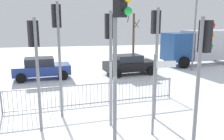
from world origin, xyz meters
TOP-DOWN VIEW (x-y plane):
  - traffic_light_rear_left at (0.35, 1.31)m, footprint 0.34×0.57m
  - traffic_light_foreground_left at (-1.56, 2.51)m, footprint 0.38×0.54m
  - traffic_light_rear_right at (0.14, -1.25)m, footprint 0.45×0.48m
  - traffic_light_mid_right at (2.26, 1.67)m, footprint 0.34×0.57m
  - traffic_light_mid_left at (2.63, -1.15)m, footprint 0.54×0.38m
  - traffic_light_foreground_right at (-2.31, 1.34)m, footprint 0.41×0.52m
  - direction_sign_post at (1.75, 0.14)m, footprint 0.79×0.09m
  - pedestrian_guard_railing at (-0.02, 3.46)m, footprint 8.10×0.95m
  - car_blue_mid at (-3.02, 9.43)m, footprint 3.98×2.31m
  - car_black_near at (3.32, 9.66)m, footprint 4.02×2.43m
  - delivery_truck at (10.88, 12.50)m, footprint 7.30×3.51m
  - street_lamp at (8.68, 10.04)m, footprint 0.36×0.36m
  - bare_tree_left at (6.55, 20.05)m, footprint 1.55×1.48m

SIDE VIEW (x-z plane):
  - pedestrian_guard_railing at x=-0.02m, z-range 0.02..1.09m
  - car_blue_mid at x=-3.02m, z-range 0.03..1.50m
  - car_black_near at x=3.32m, z-range 0.03..1.50m
  - direction_sign_post at x=1.75m, z-range 0.18..3.07m
  - delivery_truck at x=10.88m, z-range 0.19..3.29m
  - bare_tree_left at x=6.55m, z-range -0.03..5.10m
  - traffic_light_foreground_right at x=-2.31m, z-range 0.95..5.04m
  - traffic_light_mid_left at x=2.63m, z-range 0.96..5.05m
  - traffic_light_rear_left at x=0.35m, z-range 1.01..5.34m
  - traffic_light_mid_right at x=2.26m, z-range 1.04..5.51m
  - traffic_light_foreground_left at x=-1.56m, z-range 1.09..5.79m
  - traffic_light_rear_right at x=0.14m, z-range 1.16..6.22m
  - street_lamp at x=8.68m, z-range 0.74..7.20m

